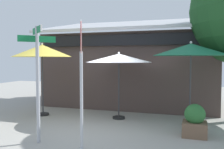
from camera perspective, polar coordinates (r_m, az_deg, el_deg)
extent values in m
cube|color=#9E9B93|center=(8.34, -2.51, -11.86)|extent=(28.00, 28.00, 0.10)
cube|color=#473833|center=(12.54, 4.77, 1.04)|extent=(7.59, 4.30, 3.27)
cube|color=silver|center=(12.50, 4.65, 11.05)|extent=(8.09, 4.93, 1.05)
cube|color=black|center=(10.43, 1.95, 7.64)|extent=(6.99, 0.16, 0.44)
cylinder|color=#A8AAB2|center=(6.80, -16.13, -2.27)|extent=(0.09, 0.09, 2.97)
cube|color=#116B38|center=(6.81, -16.33, 9.43)|extent=(0.70, 0.67, 0.16)
cube|color=#116B38|center=(6.79, -16.30, 7.59)|extent=(0.67, 0.70, 0.16)
cube|color=white|center=(6.32, -15.40, 9.93)|extent=(0.07, 0.07, 0.16)
cylinder|color=#A8AAB2|center=(5.88, -6.78, -6.26)|extent=(0.07, 0.07, 2.32)
cylinder|color=white|center=(5.82, -6.88, 8.26)|extent=(0.34, 0.69, 0.76)
cylinder|color=red|center=(5.82, -6.88, 8.26)|extent=(0.33, 0.65, 0.71)
cylinder|color=black|center=(10.31, -15.03, -8.51)|extent=(0.44, 0.44, 0.08)
cylinder|color=#333335|center=(10.14, -15.13, -2.39)|extent=(0.05, 0.05, 2.29)
cone|color=#EAD14C|center=(10.10, -15.24, 5.10)|extent=(2.25, 2.25, 0.46)
sphere|color=silver|center=(10.11, -15.26, 6.57)|extent=(0.08, 0.08, 0.08)
cylinder|color=black|center=(9.41, 1.49, -9.54)|extent=(0.44, 0.44, 0.08)
cylinder|color=#333335|center=(9.23, 1.50, -3.46)|extent=(0.05, 0.05, 2.09)
cone|color=white|center=(9.17, 1.51, 3.66)|extent=(2.36, 2.36, 0.30)
sphere|color=silver|center=(9.17, 1.52, 4.79)|extent=(0.08, 0.08, 0.08)
cylinder|color=black|center=(8.87, 16.82, -10.47)|extent=(0.44, 0.44, 0.08)
cylinder|color=#333335|center=(8.67, 16.94, -3.29)|extent=(0.05, 0.05, 2.31)
cone|color=#1E724C|center=(8.63, 17.09, 5.33)|extent=(2.41, 2.41, 0.39)
sphere|color=silver|center=(8.64, 17.12, 6.82)|extent=(0.08, 0.08, 0.08)
cube|color=brown|center=(7.66, 17.85, -11.47)|extent=(0.66, 0.66, 0.40)
sphere|color=#28602D|center=(7.56, 17.91, -8.38)|extent=(0.57, 0.57, 0.57)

